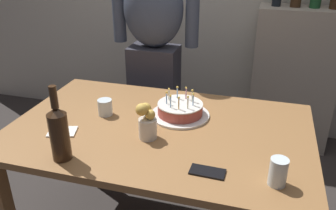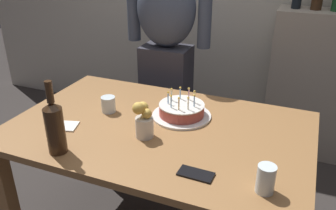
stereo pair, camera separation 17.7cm
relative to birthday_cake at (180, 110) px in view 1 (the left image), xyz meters
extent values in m
cube|color=olive|center=(-0.07, -0.15, -0.05)|extent=(1.50, 0.96, 0.03)
cube|color=olive|center=(-0.75, 0.26, -0.42)|extent=(0.07, 0.07, 0.70)
cube|color=olive|center=(0.61, 0.26, -0.42)|extent=(0.07, 0.07, 0.70)
cylinder|color=white|center=(0.00, 0.00, -0.03)|extent=(0.31, 0.31, 0.01)
cylinder|color=#B24C42|center=(0.00, 0.00, 0.01)|extent=(0.24, 0.24, 0.06)
cylinder|color=silver|center=(0.00, 0.00, 0.04)|extent=(0.24, 0.24, 0.01)
cylinder|color=beige|center=(0.05, 0.04, 0.07)|extent=(0.01, 0.01, 0.06)
sphere|color=#F9C64C|center=(0.05, 0.04, 0.10)|extent=(0.01, 0.01, 0.01)
cylinder|color=pink|center=(0.01, 0.07, 0.07)|extent=(0.01, 0.01, 0.06)
sphere|color=#F9C64C|center=(0.01, 0.07, 0.10)|extent=(0.01, 0.01, 0.01)
cylinder|color=#93B7DB|center=(-0.03, 0.06, 0.07)|extent=(0.01, 0.01, 0.06)
sphere|color=#F9C64C|center=(-0.03, 0.06, 0.10)|extent=(0.01, 0.01, 0.01)
cylinder|color=beige|center=(-0.06, 0.03, 0.07)|extent=(0.01, 0.01, 0.06)
sphere|color=#F9C64C|center=(-0.06, 0.03, 0.10)|extent=(0.01, 0.01, 0.01)
cylinder|color=#93B7DB|center=(-0.07, -0.02, 0.07)|extent=(0.01, 0.01, 0.06)
sphere|color=#F9C64C|center=(-0.07, -0.02, 0.10)|extent=(0.01, 0.01, 0.01)
cylinder|color=#93B7DB|center=(-0.04, -0.06, 0.07)|extent=(0.01, 0.01, 0.06)
sphere|color=#F9C64C|center=(-0.04, -0.06, 0.10)|extent=(0.01, 0.01, 0.01)
cylinder|color=#EAB266|center=(0.01, -0.07, 0.07)|extent=(0.01, 0.01, 0.06)
sphere|color=#F9C64C|center=(0.01, -0.07, 0.10)|extent=(0.01, 0.01, 0.01)
cylinder|color=beige|center=(0.05, -0.05, 0.07)|extent=(0.01, 0.01, 0.06)
sphere|color=#F9C64C|center=(0.05, -0.05, 0.10)|extent=(0.01, 0.01, 0.01)
cylinder|color=#93B7DB|center=(0.07, 0.00, 0.07)|extent=(0.01, 0.01, 0.06)
sphere|color=#F9C64C|center=(0.07, 0.00, 0.10)|extent=(0.01, 0.01, 0.01)
cylinder|color=silver|center=(-0.39, -0.10, 0.01)|extent=(0.08, 0.08, 0.09)
cylinder|color=silver|center=(0.50, -0.45, 0.02)|extent=(0.07, 0.07, 0.11)
cylinder|color=#382314|center=(-0.39, -0.53, 0.07)|extent=(0.08, 0.08, 0.21)
cone|color=#382314|center=(-0.39, -0.53, 0.19)|extent=(0.08, 0.08, 0.03)
cylinder|color=#382314|center=(-0.39, -0.53, 0.26)|extent=(0.03, 0.03, 0.10)
cube|color=black|center=(0.23, -0.46, -0.03)|extent=(0.15, 0.08, 0.01)
cube|color=white|center=(-0.51, -0.33, -0.03)|extent=(0.16, 0.13, 0.01)
cylinder|color=silver|center=(-0.09, -0.26, 0.02)|extent=(0.09, 0.09, 0.10)
sphere|color=gold|center=(-0.11, -0.27, 0.12)|extent=(0.06, 0.06, 0.06)
sphere|color=gold|center=(-0.08, -0.26, 0.09)|extent=(0.05, 0.05, 0.05)
sphere|color=gold|center=(-0.11, -0.24, 0.11)|extent=(0.06, 0.06, 0.06)
cube|color=#33333D|center=(-0.35, 0.62, -0.31)|extent=(0.34, 0.23, 0.92)
ellipsoid|color=#424C60|center=(-0.35, 0.62, 0.41)|extent=(0.41, 0.27, 0.52)
cylinder|color=#424C60|center=(-0.09, 0.65, 0.38)|extent=(0.09, 0.09, 0.44)
cylinder|color=#424C60|center=(-0.61, 0.65, 0.38)|extent=(0.09, 0.09, 0.44)
cube|color=#9E9384|center=(0.64, 1.18, -0.20)|extent=(0.64, 0.30, 1.14)
camera|label=1|loc=(0.40, -1.63, 0.83)|focal=37.62mm
camera|label=2|loc=(0.57, -1.57, 0.83)|focal=37.62mm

